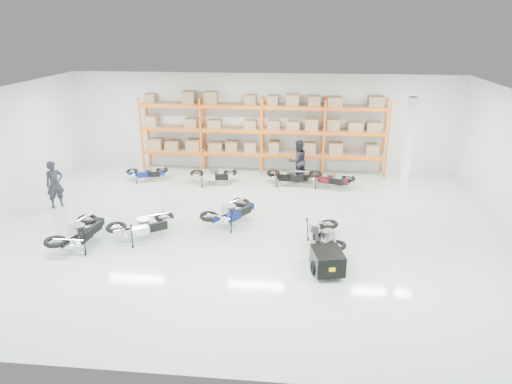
# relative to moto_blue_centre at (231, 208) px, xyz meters

# --- Properties ---
(room) EXTENTS (18.00, 18.00, 18.00)m
(room) POSITION_rel_moto_blue_centre_xyz_m (0.57, -0.37, 1.65)
(room) COLOR #B4C8B8
(room) RESTS_ON ground
(pallet_rack) EXTENTS (11.28, 0.98, 3.62)m
(pallet_rack) POSITION_rel_moto_blue_centre_xyz_m (0.57, 6.08, 1.66)
(pallet_rack) COLOR #F65C0C
(pallet_rack) RESTS_ON ground
(structural_column) EXTENTS (0.25, 0.25, 4.50)m
(structural_column) POSITION_rel_moto_blue_centre_xyz_m (5.77, 0.13, 1.65)
(structural_column) COLOR white
(structural_column) RESTS_ON ground
(moto_blue_centre) EXTENTS (1.89, 2.18, 1.27)m
(moto_blue_centre) POSITION_rel_moto_blue_centre_xyz_m (0.00, 0.00, 0.00)
(moto_blue_centre) COLOR #07144C
(moto_blue_centre) RESTS_ON ground
(moto_silver_left) EXTENTS (2.13, 1.94, 1.26)m
(moto_silver_left) POSITION_rel_moto_blue_centre_xyz_m (-2.66, -1.41, -0.01)
(moto_silver_left) COLOR silver
(moto_silver_left) RESTS_ON ground
(moto_black_far_left) EXTENTS (1.26, 2.12, 1.30)m
(moto_black_far_left) POSITION_rel_moto_blue_centre_xyz_m (-4.49, -2.11, 0.01)
(moto_black_far_left) COLOR black
(moto_black_far_left) RESTS_ON ground
(moto_touring_right) EXTENTS (1.06, 1.88, 1.17)m
(moto_touring_right) POSITION_rel_moto_blue_centre_xyz_m (3.21, -1.49, -0.05)
(moto_touring_right) COLOR black
(moto_touring_right) RESTS_ON ground
(trailer) EXTENTS (0.99, 1.74, 0.71)m
(trailer) POSITION_rel_moto_blue_centre_xyz_m (3.21, -3.09, -0.19)
(trailer) COLOR black
(trailer) RESTS_ON ground
(moto_back_a) EXTENTS (1.73, 1.16, 1.03)m
(moto_back_a) POSITION_rel_moto_blue_centre_xyz_m (-4.43, 4.25, -0.12)
(moto_back_a) COLOR navy
(moto_back_a) RESTS_ON ground
(moto_back_b) EXTENTS (1.89, 1.16, 1.14)m
(moto_back_b) POSITION_rel_moto_blue_centre_xyz_m (-1.39, 4.10, -0.06)
(moto_back_b) COLOR #B6BDC0
(moto_back_b) RESTS_ON ground
(moto_back_c) EXTENTS (1.78, 0.96, 1.13)m
(moto_back_c) POSITION_rel_moto_blue_centre_xyz_m (1.90, 4.33, -0.07)
(moto_back_c) COLOR black
(moto_back_c) RESTS_ON ground
(moto_back_d) EXTENTS (1.95, 1.42, 1.14)m
(moto_back_d) POSITION_rel_moto_blue_centre_xyz_m (3.65, 4.15, -0.06)
(moto_back_d) COLOR #460E14
(moto_back_d) RESTS_ON ground
(person_left) EXTENTS (0.77, 0.78, 1.82)m
(person_left) POSITION_rel_moto_blue_centre_xyz_m (-6.86, 0.91, 0.31)
(person_left) COLOR black
(person_left) RESTS_ON ground
(person_back) EXTENTS (1.14, 1.08, 1.87)m
(person_back) POSITION_rel_moto_blue_centre_xyz_m (2.25, 4.88, 0.34)
(person_back) COLOR black
(person_back) RESTS_ON ground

